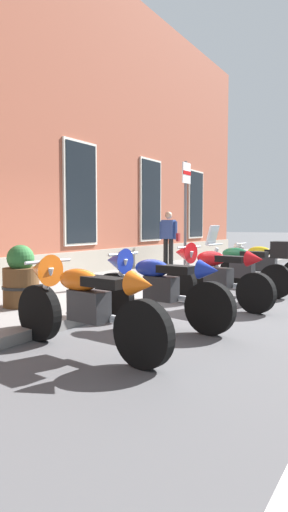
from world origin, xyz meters
The scene contains 10 objects.
ground_plane centered at (0.00, 0.00, 0.00)m, with size 140.00×140.00×0.00m, color #4C4C4F.
sidewalk centered at (0.00, 1.56, 0.07)m, with size 29.42×3.12×0.13m, color slate.
motorcycle_orange_sport centered at (-2.99, -0.75, 0.55)m, with size 0.62×2.20×1.01m.
motorcycle_blue_sport centered at (-1.55, -0.81, 0.55)m, with size 0.62×2.20×1.02m.
motorcycle_red_sport centered at (0.07, -0.98, 0.57)m, with size 0.70×2.04×1.04m.
motorcycle_green_touring centered at (1.47, -1.09, 0.56)m, with size 0.62×2.03×1.33m.
motorcycle_yellow_naked centered at (2.92, -1.01, 0.47)m, with size 0.62×2.00×0.94m.
pedestrian_blue_top centered at (4.82, 2.35, 1.02)m, with size 0.21×0.66×1.60m.
parking_sign centered at (1.97, 0.42, 1.79)m, with size 0.36×0.07×2.57m.
barrel_planter centered at (-2.02, 1.18, 0.54)m, with size 0.56×0.56×0.92m.
Camera 1 is at (-6.45, -3.65, 1.34)m, focal length 30.07 mm.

